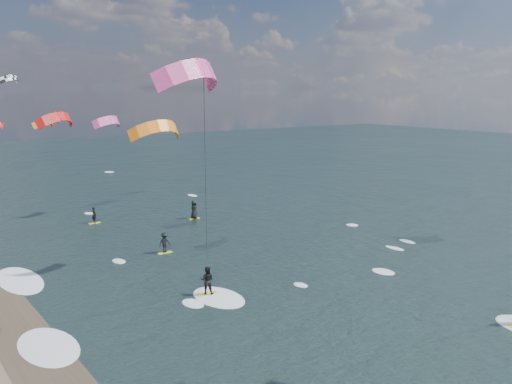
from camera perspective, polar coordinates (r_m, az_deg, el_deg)
kitesurfer_near_b at (r=28.34m, az=-4.88°, el=4.02°), size 7.14×8.83×14.23m
far_kitesurfers at (r=49.83m, az=-8.98°, el=-3.13°), size 9.53×13.22×1.80m
bg_kite_field at (r=71.60m, az=-21.72°, el=8.08°), size 11.14×69.68×7.92m
shoreline_surf at (r=30.26m, az=-19.09°, el=-14.35°), size 2.40×79.40×0.11m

